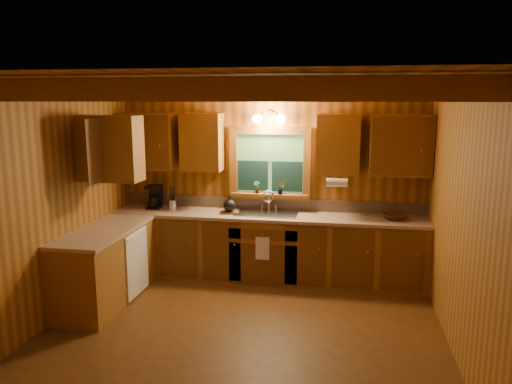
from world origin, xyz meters
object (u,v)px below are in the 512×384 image
at_px(cutting_board, 229,212).
at_px(coffee_maker, 155,197).
at_px(sink, 267,217).
at_px(wicker_basket, 394,216).

bearing_deg(cutting_board, coffee_maker, 163.70).
distance_m(sink, wicker_basket, 1.66).
relative_size(coffee_maker, cutting_board, 1.32).
bearing_deg(coffee_maker, sink, -6.88).
bearing_deg(coffee_maker, wicker_basket, -5.17).
height_order(cutting_board, wicker_basket, wicker_basket).
xyz_separation_m(sink, cutting_board, (-0.50, -0.05, 0.06)).
height_order(sink, wicker_basket, sink).
distance_m(coffee_maker, cutting_board, 1.14).
bearing_deg(wicker_basket, sink, -179.81).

